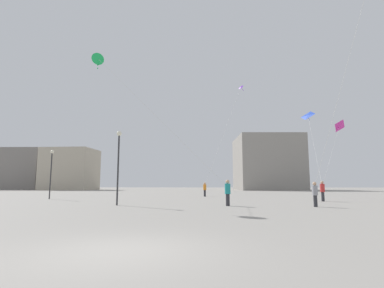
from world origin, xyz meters
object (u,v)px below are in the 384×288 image
object	(u,v)px
kite_violet_diamond	(240,90)
lamppost_west	(118,155)
person_in_teal	(228,192)
lamppost_east	(51,166)
person_in_grey	(315,193)
kite_magenta_delta	(339,126)
building_left_hall	(20,169)
person_in_red	(322,190)
kite_emerald_diamond	(100,60)
building_centre_hall	(70,169)
building_right_hall	(267,163)
kite_cobalt_delta	(308,116)
person_in_orange	(205,189)

from	to	relation	value
kite_violet_diamond	lamppost_west	xyz separation A→B (m)	(-10.88, -21.90, -11.71)
person_in_teal	lamppost_east	world-z (taller)	lamppost_east
person_in_grey	kite_magenta_delta	world-z (taller)	kite_magenta_delta
building_left_hall	person_in_grey	bearing A→B (deg)	-45.73
person_in_red	kite_violet_diamond	distance (m)	21.96
person_in_red	kite_emerald_diamond	size ratio (longest dim) A/B	0.17
person_in_grey	building_centre_hall	world-z (taller)	building_centre_hall
kite_emerald_diamond	kite_violet_diamond	distance (m)	24.93
building_centre_hall	lamppost_west	world-z (taller)	building_centre_hall
kite_magenta_delta	lamppost_east	xyz separation A→B (m)	(-29.91, -3.12, -4.29)
person_in_grey	building_right_hall	world-z (taller)	building_right_hall
building_right_hall	person_in_red	bearing A→B (deg)	-95.47
lamppost_east	lamppost_west	size ratio (longest dim) A/B	0.93
person_in_teal	lamppost_east	bearing A→B (deg)	-47.87
kite_cobalt_delta	person_in_red	bearing A→B (deg)	-102.74
lamppost_west	kite_cobalt_delta	bearing A→B (deg)	40.98
kite_emerald_diamond	building_left_hall	world-z (taller)	building_left_hall
person_in_grey	lamppost_east	world-z (taller)	lamppost_east
kite_magenta_delta	kite_violet_diamond	size ratio (longest dim) A/B	0.47
person_in_orange	kite_cobalt_delta	size ratio (longest dim) A/B	0.16
kite_magenta_delta	building_right_hall	size ratio (longest dim) A/B	0.37
person_in_red	person_in_grey	world-z (taller)	person_in_red
building_left_hall	building_centre_hall	size ratio (longest dim) A/B	1.31
building_right_hall	building_left_hall	bearing A→B (deg)	178.24
person_in_red	person_in_orange	size ratio (longest dim) A/B	1.02
kite_cobalt_delta	kite_violet_diamond	distance (m)	11.04
kite_magenta_delta	building_left_hall	xyz separation A→B (m)	(-70.62, 53.20, -1.68)
kite_violet_diamond	building_left_hall	distance (m)	75.27
person_in_grey	building_left_hall	distance (m)	91.44
person_in_grey	building_right_hall	distance (m)	64.01
person_in_orange	kite_magenta_delta	xyz separation A→B (m)	(14.53, -4.51, 6.67)
lamppost_east	person_in_grey	bearing A→B (deg)	-21.48
person_in_orange	person_in_teal	bearing A→B (deg)	-91.49
person_in_teal	kite_magenta_delta	distance (m)	18.39
kite_emerald_diamond	person_in_orange	bearing A→B (deg)	62.40
person_in_teal	kite_cobalt_delta	distance (m)	21.40
kite_cobalt_delta	lamppost_west	bearing A→B (deg)	-139.02
building_right_hall	kite_emerald_diamond	bearing A→B (deg)	-111.13
building_left_hall	building_centre_hall	xyz separation A→B (m)	(18.00, -5.09, -0.33)
kite_magenta_delta	person_in_teal	bearing A→B (deg)	-137.10
building_left_hall	lamppost_east	world-z (taller)	building_left_hall
kite_magenta_delta	building_left_hall	distance (m)	88.43
person_in_red	building_centre_hall	distance (m)	72.46
building_right_hall	building_centre_hall	bearing A→B (deg)	-176.95
lamppost_east	building_centre_hall	bearing A→B (deg)	113.91
person_in_teal	building_left_hall	bearing A→B (deg)	-69.79
kite_emerald_diamond	building_right_hall	world-z (taller)	building_right_hall
kite_emerald_diamond	kite_violet_diamond	bearing A→B (deg)	58.18
building_centre_hall	lamppost_east	world-z (taller)	building_centre_hall
person_in_red	building_centre_hall	bearing A→B (deg)	34.30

